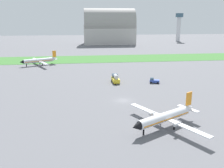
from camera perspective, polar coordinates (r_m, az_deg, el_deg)
name	(u,v)px	position (r m, az deg, el deg)	size (l,w,h in m)	color
ground_plane	(123,101)	(72.79, 2.71, -3.93)	(600.00, 600.00, 0.00)	slate
grass_taxiway_strip	(102,59)	(148.43, -2.36, 5.99)	(360.00, 28.00, 0.08)	#3D7533
airplane_taxiing_turboprop	(40,60)	(132.82, -16.78, 5.38)	(19.08, 21.95, 7.11)	silver
airplane_foreground_turboprop	(166,117)	(56.00, 12.58, -7.57)	(18.13, 20.82, 6.88)	white
pushback_tug_near_gate	(154,81)	(93.44, 9.94, 0.78)	(4.00, 3.04, 1.95)	#334FB2
fuel_truck_midfield	(115,78)	(92.82, 0.82, 1.34)	(2.77, 6.55, 3.29)	yellow
hangar_distant	(109,27)	(235.92, -0.67, 13.29)	(48.23, 25.70, 33.10)	#BCB7B2
control_tower	(179,24)	(275.28, 15.54, 13.42)	(8.00, 8.00, 29.28)	silver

